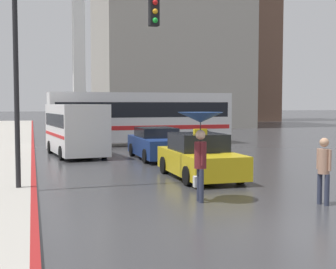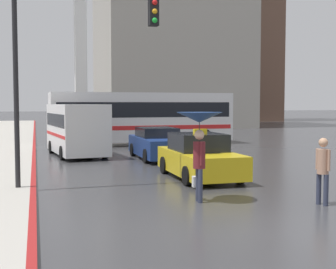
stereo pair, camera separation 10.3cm
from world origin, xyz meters
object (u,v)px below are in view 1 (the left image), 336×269
(taxi, at_px, (200,158))
(pedestrian_man, at_px, (324,166))
(city_bus, at_px, (141,116))
(monument_cross, at_px, (78,1))
(sedan_red, at_px, (157,144))
(ambulance_van, at_px, (76,127))
(pedestrian_with_umbrella, at_px, (200,128))
(traffic_light, at_px, (75,46))

(taxi, bearing_deg, pedestrian_man, 107.06)
(pedestrian_man, bearing_deg, city_bus, 166.28)
(monument_cross, bearing_deg, sedan_red, -83.84)
(sedan_red, bearing_deg, ambulance_van, -33.68)
(city_bus, bearing_deg, pedestrian_with_umbrella, 170.46)
(pedestrian_man, distance_m, monument_cross, 28.84)
(taxi, height_order, monument_cross, monument_cross)
(taxi, relative_size, monument_cross, 0.23)
(pedestrian_man, distance_m, traffic_light, 7.46)
(pedestrian_man, bearing_deg, taxi, -178.34)
(taxi, relative_size, traffic_light, 0.71)
(sedan_red, relative_size, ambulance_van, 0.83)
(ambulance_van, distance_m, monument_cross, 17.07)
(pedestrian_with_umbrella, bearing_deg, sedan_red, -3.16)
(sedan_red, xyz_separation_m, monument_cross, (-1.80, 16.69, 9.67))
(sedan_red, relative_size, pedestrian_with_umbrella, 1.98)
(pedestrian_with_umbrella, distance_m, monument_cross, 27.27)
(sedan_red, relative_size, city_bus, 0.41)
(ambulance_van, xyz_separation_m, city_bus, (4.29, 4.92, 0.38))
(taxi, bearing_deg, ambulance_van, -67.00)
(sedan_red, bearing_deg, traffic_light, 57.68)
(taxi, distance_m, sedan_red, 5.63)
(sedan_red, relative_size, monument_cross, 0.25)
(city_bus, relative_size, traffic_light, 1.85)
(city_bus, relative_size, monument_cross, 0.60)
(ambulance_van, relative_size, city_bus, 0.49)
(city_bus, xyz_separation_m, pedestrian_man, (0.52, -17.57, -0.78))
(pedestrian_with_umbrella, height_order, pedestrian_man, pedestrian_with_umbrella)
(ambulance_van, height_order, city_bus, city_bus)
(sedan_red, distance_m, pedestrian_man, 10.49)
(city_bus, bearing_deg, ambulance_van, 137.14)
(taxi, bearing_deg, monument_cross, -85.49)
(taxi, distance_m, pedestrian_man, 4.99)
(monument_cross, bearing_deg, city_bus, -74.12)
(pedestrian_with_umbrella, bearing_deg, ambulance_van, 15.21)
(pedestrian_man, bearing_deg, monument_cross, 171.38)
(sedan_red, bearing_deg, taxi, 89.59)
(pedestrian_with_umbrella, bearing_deg, taxi, -14.75)
(traffic_light, bearing_deg, taxi, 12.61)
(pedestrian_man, bearing_deg, traffic_light, -140.05)
(sedan_red, xyz_separation_m, ambulance_van, (-3.39, 2.26, 0.69))
(pedestrian_with_umbrella, bearing_deg, traffic_light, 51.32)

